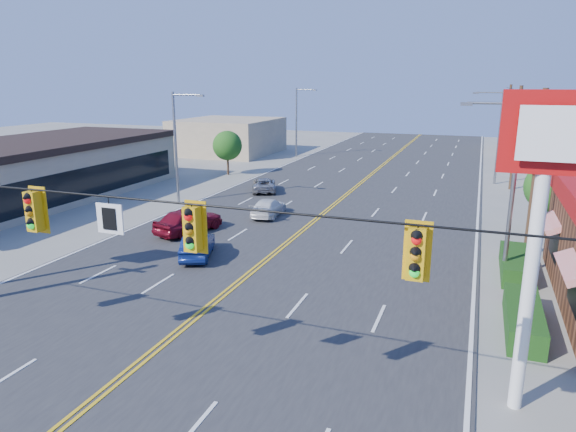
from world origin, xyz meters
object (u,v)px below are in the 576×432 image
(kfc_pylon, at_px, (541,192))
(car_white, at_px, (268,208))
(car_magenta, at_px, (189,221))
(car_blue, at_px, (198,246))
(signal_span, at_px, (69,235))
(car_silver, at_px, (264,185))

(kfc_pylon, relative_size, car_white, 2.17)
(kfc_pylon, xyz_separation_m, car_magenta, (-17.15, 11.40, -5.29))
(kfc_pylon, relative_size, car_magenta, 1.92)
(kfc_pylon, bearing_deg, car_magenta, 146.39)
(car_blue, bearing_deg, car_white, -112.46)
(kfc_pylon, bearing_deg, signal_span, -160.22)
(kfc_pylon, height_order, car_white, kfc_pylon)
(car_silver, bearing_deg, car_magenta, 68.99)
(signal_span, xyz_separation_m, car_silver, (-6.47, 27.77, -4.33))
(car_magenta, xyz_separation_m, car_blue, (2.71, -3.63, -0.14))
(car_blue, bearing_deg, kfc_pylon, 130.39)
(kfc_pylon, relative_size, car_blue, 2.30)
(car_magenta, relative_size, car_white, 1.13)
(car_white, distance_m, car_silver, 7.85)
(signal_span, bearing_deg, car_magenta, 111.39)
(kfc_pylon, height_order, car_magenta, kfc_pylon)
(car_magenta, xyz_separation_m, car_silver, (-0.44, 12.37, -0.20))
(car_blue, bearing_deg, car_magenta, -74.53)
(signal_span, xyz_separation_m, car_magenta, (-6.03, 15.40, -4.13))
(signal_span, relative_size, car_blue, 6.57)
(kfc_pylon, distance_m, car_silver, 30.08)
(signal_span, bearing_deg, car_blue, 105.76)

